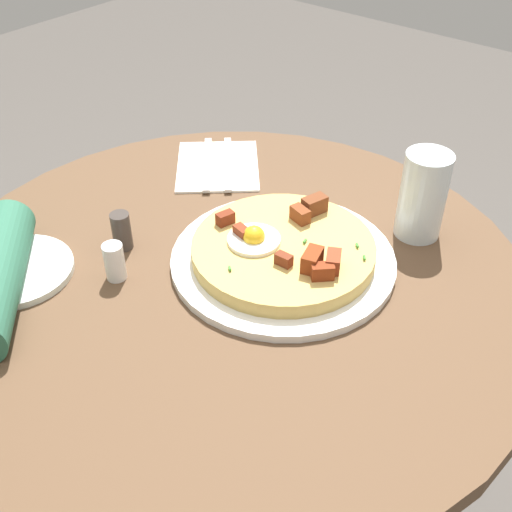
# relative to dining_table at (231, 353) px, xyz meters

# --- Properties ---
(dining_table) EXTENTS (0.84, 0.84, 0.70)m
(dining_table) POSITION_rel_dining_table_xyz_m (0.00, 0.00, 0.00)
(dining_table) COLOR brown
(dining_table) RESTS_ON ground_plane
(pizza_plate) EXTENTS (0.32, 0.32, 0.01)m
(pizza_plate) POSITION_rel_dining_table_xyz_m (-0.06, 0.05, 0.17)
(pizza_plate) COLOR white
(pizza_plate) RESTS_ON dining_table
(breakfast_pizza) EXTENTS (0.26, 0.26, 0.05)m
(breakfast_pizza) POSITION_rel_dining_table_xyz_m (-0.06, 0.05, 0.19)
(breakfast_pizza) COLOR tan
(breakfast_pizza) RESTS_ON pizza_plate
(bread_plate) EXTENTS (0.16, 0.16, 0.01)m
(bread_plate) POSITION_rel_dining_table_xyz_m (0.19, -0.23, 0.17)
(bread_plate) COLOR silver
(bread_plate) RESTS_ON dining_table
(napkin) EXTENTS (0.22, 0.22, 0.00)m
(napkin) POSITION_rel_dining_table_xyz_m (-0.20, -0.20, 0.17)
(napkin) COLOR white
(napkin) RESTS_ON dining_table
(fork) EXTENTS (0.14, 0.13, 0.00)m
(fork) POSITION_rel_dining_table_xyz_m (-0.19, -0.22, 0.17)
(fork) COLOR silver
(fork) RESTS_ON napkin
(knife) EXTENTS (0.14, 0.13, 0.00)m
(knife) POSITION_rel_dining_table_xyz_m (-0.22, -0.19, 0.17)
(knife) COLOR silver
(knife) RESTS_ON napkin
(water_glass) EXTENTS (0.07, 0.07, 0.13)m
(water_glass) POSITION_rel_dining_table_xyz_m (-0.25, 0.16, 0.23)
(water_glass) COLOR silver
(water_glass) RESTS_ON dining_table
(salt_shaker) EXTENTS (0.03, 0.03, 0.05)m
(salt_shaker) POSITION_rel_dining_table_xyz_m (0.11, -0.11, 0.19)
(salt_shaker) COLOR white
(salt_shaker) RESTS_ON dining_table
(pepper_shaker) EXTENTS (0.03, 0.03, 0.06)m
(pepper_shaker) POSITION_rel_dining_table_xyz_m (0.05, -0.16, 0.19)
(pepper_shaker) COLOR #3F3833
(pepper_shaker) RESTS_ON dining_table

